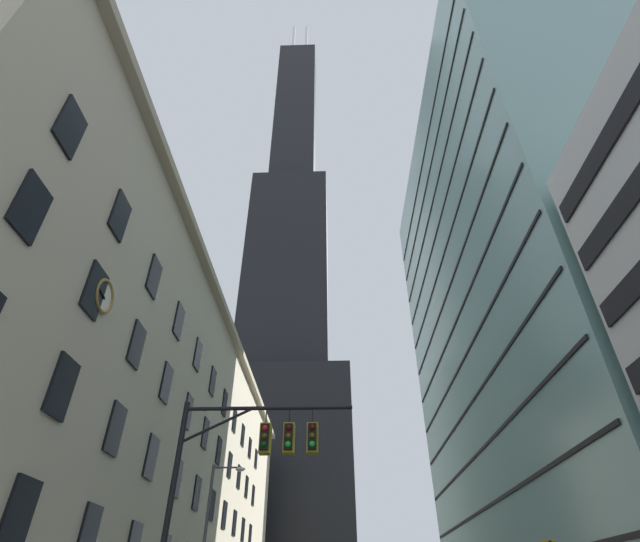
# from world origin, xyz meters

# --- Properties ---
(station_building) EXTENTS (14.63, 67.50, 23.87)m
(station_building) POSITION_xyz_m (-17.98, 27.75, 11.91)
(station_building) COLOR #BCAF93
(station_building) RESTS_ON ground
(dark_skyscraper) EXTENTS (28.59, 28.59, 195.65)m
(dark_skyscraper) POSITION_xyz_m (-12.09, 83.99, 57.00)
(dark_skyscraper) COLOR black
(dark_skyscraper) RESTS_ON ground
(glass_office_midrise) EXTENTS (15.40, 42.85, 54.69)m
(glass_office_midrise) POSITION_xyz_m (18.65, 27.90, 27.35)
(glass_office_midrise) COLOR gray
(glass_office_midrise) RESTS_ON ground
(traffic_signal_mast) EXTENTS (6.27, 0.63, 7.67)m
(traffic_signal_mast) POSITION_xyz_m (-3.83, 3.79, 5.75)
(traffic_signal_mast) COLOR black
(traffic_signal_mast) RESTS_ON sidewalk_left
(street_lamppost) EXTENTS (1.97, 0.32, 8.28)m
(street_lamppost) POSITION_xyz_m (-7.93, 15.82, 5.00)
(street_lamppost) COLOR #47474C
(street_lamppost) RESTS_ON sidewalk_left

